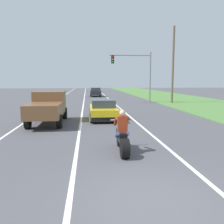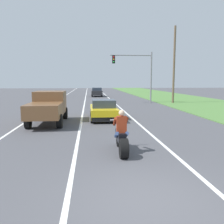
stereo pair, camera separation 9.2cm
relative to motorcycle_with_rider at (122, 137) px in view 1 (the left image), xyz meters
The scene contains 11 objects.
ground_plane 3.64m from the motorcycle_with_rider, 88.46° to the right, with size 160.00×160.00×0.00m, color #4C4C51.
lane_stripe_left_solid 17.26m from the motorcycle_with_rider, 107.91° to the left, with size 0.14×120.00×0.01m, color white.
lane_stripe_right_solid 16.53m from the motorcycle_with_rider, 83.41° to the left, with size 0.14×120.00×0.01m, color white.
lane_stripe_centre_dashed 16.51m from the motorcycle_with_rider, 95.93° to the left, with size 0.14×120.00×0.01m, color white.
grass_verge_right 20.35m from the motorcycle_with_rider, 53.79° to the left, with size 10.00×120.00×0.06m, color #517F3D.
motorcycle_with_rider is the anchor object (origin of this frame).
sports_car_yellow 8.00m from the motorcycle_with_rider, 91.24° to the left, with size 1.84×4.30×1.37m.
pickup_truck_left_lane_brown 7.62m from the motorcycle_with_rider, 119.36° to the left, with size 2.02×4.80×1.98m.
traffic_light_mast_near 20.38m from the motorcycle_with_rider, 76.57° to the left, with size 4.97×0.34×6.00m.
utility_pole_roadside 21.07m from the motorcycle_with_rider, 65.13° to the left, with size 0.24×0.24×8.87m, color brown.
distant_car_far_ahead 31.85m from the motorcycle_with_rider, 89.71° to the left, with size 1.80×4.00×1.50m.
Camera 1 is at (-1.37, -4.97, 2.69)m, focal length 38.35 mm.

